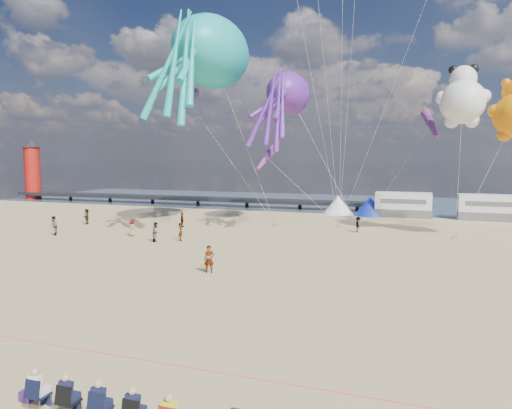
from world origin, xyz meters
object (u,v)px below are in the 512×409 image
at_px(standing_person, 209,259).
at_px(beachgoer_4, 87,216).
at_px(beachgoer_7, 156,232).
at_px(kite_octopus_purple, 288,93).
at_px(tent_white, 338,205).
at_px(beachgoer_1, 54,226).
at_px(motorhome_1, 489,207).
at_px(motorhome_0, 403,205).
at_px(sandbag_b, 358,227).
at_px(sandbag_a, 275,225).
at_px(windsock_mid, 431,125).
at_px(cooler_purple, 27,396).
at_px(windsock_right, 267,157).
at_px(windsock_left, 188,100).
at_px(lighthouse, 32,173).
at_px(beachgoer_0, 132,228).
at_px(beachgoer_5, 181,232).
at_px(spectator_row, 102,401).
at_px(sandbag_c, 455,238).
at_px(sandbag_e, 339,226).
at_px(kite_octopus_teal, 211,53).
at_px(beachgoer_3, 182,220).
at_px(tent_blue, 370,206).
at_px(sandbag_d, 365,224).
at_px(kite_panda, 463,102).
at_px(beachgoer_2, 358,225).

height_order(standing_person, beachgoer_4, standing_person).
height_order(beachgoer_7, kite_octopus_purple, kite_octopus_purple).
bearing_deg(tent_white, beachgoer_4, -144.36).
bearing_deg(beachgoer_1, motorhome_1, 73.41).
distance_m(motorhome_0, sandbag_b, 11.87).
xyz_separation_m(sandbag_a, windsock_mid, (15.30, 1.82, 10.41)).
xyz_separation_m(cooler_purple, windsock_right, (-2.65, 32.17, 7.17)).
height_order(windsock_left, windsock_right, windsock_left).
height_order(lighthouse, motorhome_1, lighthouse).
bearing_deg(beachgoer_0, beachgoer_5, 22.79).
xyz_separation_m(spectator_row, cooler_purple, (-2.89, 0.23, -0.49)).
bearing_deg(motorhome_0, motorhome_1, 0.00).
bearing_deg(spectator_row, beachgoer_5, 113.89).
bearing_deg(motorhome_1, beachgoer_0, -145.57).
xyz_separation_m(sandbag_c, windsock_mid, (-2.30, 4.18, 10.41)).
bearing_deg(beachgoer_0, beachgoer_4, -177.97).
bearing_deg(lighthouse, beachgoer_4, -36.73).
bearing_deg(windsock_left, sandbag_e, -3.84).
bearing_deg(sandbag_b, beachgoer_0, -148.97).
relative_size(kite_octopus_teal, kite_octopus_purple, 1.27).
relative_size(beachgoer_3, kite_octopus_teal, 0.11).
height_order(tent_blue, windsock_left, windsock_left).
distance_m(tent_blue, kite_octopus_purple, 18.79).
xyz_separation_m(standing_person, beachgoer_7, (-8.92, 8.28, -0.02)).
height_order(lighthouse, sandbag_b, lighthouse).
xyz_separation_m(sandbag_d, kite_panda, (8.78, -5.66, 12.12)).
bearing_deg(spectator_row, sandbag_b, 85.85).
distance_m(spectator_row, sandbag_c, 36.12).
bearing_deg(lighthouse, beachgoer_7, -34.12).
distance_m(beachgoer_1, beachgoer_2, 29.17).
height_order(sandbag_b, sandbag_c, same).
distance_m(lighthouse, beachgoer_4, 36.61).
xyz_separation_m(motorhome_1, tent_white, (-17.50, 0.00, -0.30)).
relative_size(standing_person, kite_octopus_purple, 0.16).
bearing_deg(sandbag_a, motorhome_0, 43.82).
height_order(standing_person, sandbag_c, standing_person).
height_order(sandbag_c, sandbag_e, same).
relative_size(standing_person, kite_octopus_teal, 0.13).
distance_m(kite_octopus_teal, kite_panda, 24.38).
height_order(beachgoer_3, sandbag_d, beachgoer_3).
bearing_deg(beachgoer_0, beachgoer_7, 4.39).
xyz_separation_m(standing_person, beachgoer_2, (7.17, 19.12, -0.12)).
bearing_deg(kite_panda, sandbag_d, 170.26).
bearing_deg(windsock_left, standing_person, -74.77).
relative_size(motorhome_0, sandbag_a, 13.20).
relative_size(motorhome_1, sandbag_a, 13.20).
relative_size(sandbag_a, sandbag_c, 1.00).
xyz_separation_m(lighthouse, sandbag_e, (55.89, -15.09, -4.39)).
bearing_deg(kite_panda, lighthouse, -171.82).
bearing_deg(windsock_mid, beachgoer_7, -157.60).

